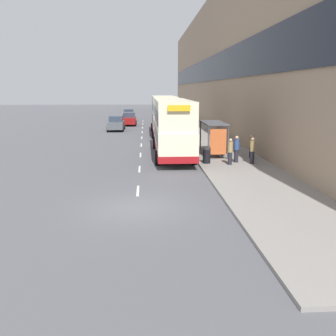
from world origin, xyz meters
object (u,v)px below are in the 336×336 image
at_px(double_decker_bus_ahead, 164,115).
at_px(pedestrian_1, 236,149).
at_px(pedestrian_at_shelter, 223,144).
at_px(pedestrian_2, 230,151).
at_px(pedestrian_4, 251,146).
at_px(double_decker_bus_near, 172,126).
at_px(car_2, 116,123).
at_px(pedestrian_3, 252,150).
at_px(car_3, 129,115).
at_px(bus_shelter, 216,132).
at_px(litter_bin, 207,155).
at_px(car_1, 162,119).
at_px(car_0, 129,119).

distance_m(double_decker_bus_ahead, pedestrian_1, 17.68).
xyz_separation_m(double_decker_bus_ahead, pedestrian_at_shelter, (3.79, -14.42, -1.29)).
distance_m(pedestrian_at_shelter, pedestrian_1, 2.74).
relative_size(double_decker_bus_ahead, pedestrian_2, 5.88).
distance_m(pedestrian_1, pedestrian_4, 2.20).
xyz_separation_m(double_decker_bus_near, car_2, (-5.72, 18.48, -1.39)).
relative_size(pedestrian_at_shelter, pedestrian_3, 0.93).
bearing_deg(pedestrian_2, car_2, 112.16).
distance_m(car_3, pedestrian_at_shelter, 36.00).
bearing_deg(double_decker_bus_near, bus_shelter, -10.88).
distance_m(pedestrian_4, litter_bin, 4.03).
bearing_deg(double_decker_bus_ahead, pedestrian_4, -70.06).
height_order(car_1, car_3, car_1).
distance_m(pedestrian_2, pedestrian_4, 3.19).
xyz_separation_m(car_3, pedestrian_2, (8.39, -38.45, 0.15)).
xyz_separation_m(car_2, car_3, (0.88, 15.68, -0.01)).
xyz_separation_m(pedestrian_1, pedestrian_3, (0.95, -0.57, -0.02)).
xyz_separation_m(double_decker_bus_ahead, pedestrian_3, (5.09, -17.72, -1.23)).
bearing_deg(car_3, pedestrian_4, 106.22).
bearing_deg(pedestrian_1, litter_bin, -174.48).
distance_m(car_0, pedestrian_at_shelter, 27.06).
bearing_deg(litter_bin, car_3, 100.34).
relative_size(car_0, pedestrian_at_shelter, 2.45).
xyz_separation_m(pedestrian_at_shelter, pedestrian_4, (1.84, -1.10, 0.03)).
height_order(double_decker_bus_ahead, car_0, double_decker_bus_ahead).
bearing_deg(car_1, litter_bin, -86.32).
relative_size(car_1, pedestrian_2, 2.28).
bearing_deg(pedestrian_at_shelter, double_decker_bus_ahead, 104.73).
xyz_separation_m(bus_shelter, car_1, (-3.05, 25.36, -0.98)).
height_order(bus_shelter, pedestrian_1, bus_shelter).
relative_size(car_1, car_3, 0.99).
bearing_deg(litter_bin, pedestrian_3, -7.00).
relative_size(car_1, car_2, 0.88).
height_order(car_2, pedestrian_1, pedestrian_1).
xyz_separation_m(pedestrian_4, litter_bin, (-3.58, -1.82, -0.35)).
xyz_separation_m(pedestrian_1, litter_bin, (-2.09, -0.20, -0.40)).
relative_size(double_decker_bus_ahead, car_2, 2.27).
distance_m(pedestrian_3, litter_bin, 3.08).
height_order(double_decker_bus_near, car_2, double_decker_bus_near).
bearing_deg(car_3, bus_shelter, 103.16).
distance_m(car_0, car_3, 9.16).
bearing_deg(car_2, double_decker_bus_near, 107.20).
xyz_separation_m(car_0, pedestrian_3, (9.45, -29.09, 0.15)).
distance_m(double_decker_bus_near, car_3, 34.53).
height_order(bus_shelter, car_1, bus_shelter).
relative_size(car_1, pedestrian_4, 2.34).
distance_m(car_3, pedestrian_1, 38.73).
distance_m(car_3, litter_bin, 38.49).
height_order(car_0, car_2, car_0).
bearing_deg(pedestrian_4, car_1, 101.49).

